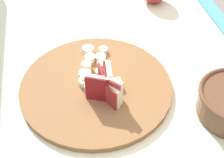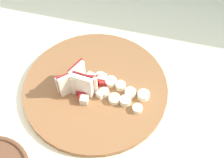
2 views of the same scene
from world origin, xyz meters
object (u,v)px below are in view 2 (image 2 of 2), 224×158
(cutting_board, at_px, (95,89))
(apple_wedge_fan, at_px, (78,83))
(apple_dice_pile, at_px, (91,86))
(banana_slice_rows, at_px, (119,92))

(cutting_board, height_order, apple_wedge_fan, apple_wedge_fan)
(cutting_board, height_order, apple_dice_pile, apple_dice_pile)
(banana_slice_rows, bearing_deg, apple_wedge_fan, -171.63)
(cutting_board, distance_m, apple_dice_pile, 0.02)
(apple_dice_pile, distance_m, banana_slice_rows, 0.07)
(apple_wedge_fan, bearing_deg, cutting_board, 24.90)
(cutting_board, relative_size, apple_dice_pile, 3.93)
(apple_dice_pile, bearing_deg, banana_slice_rows, 1.15)
(cutting_board, distance_m, apple_wedge_fan, 0.06)
(cutting_board, height_order, banana_slice_rows, banana_slice_rows)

